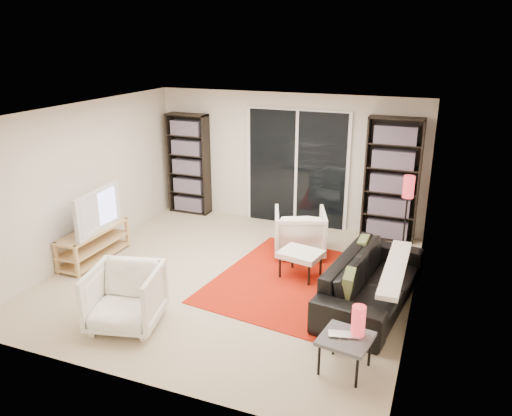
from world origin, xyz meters
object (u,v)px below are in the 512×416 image
Objects in this scene: tv_stand at (94,244)px; side_table at (346,341)px; sofa at (372,281)px; floor_lamp at (408,196)px; armchair_back at (300,232)px; bookshelf_right at (392,180)px; bookshelf_left at (189,164)px; armchair_front at (125,298)px; ottoman at (301,255)px.

tv_stand is 2.28× the size of side_table.
floor_lamp is at bearing 1.06° from sofa.
armchair_back is at bearing 56.15° from sofa.
bookshelf_right is 1.60× the size of tv_stand.
bookshelf_left is 1.48× the size of tv_stand.
tv_stand is at bearing -148.42° from bookshelf_right.
floor_lamp is (2.89, 3.44, 0.60)m from armchair_front.
floor_lamp is at bearing -7.34° from bookshelf_left.
bookshelf_right reaches higher than armchair_back.
side_table is (4.23, -1.32, 0.09)m from tv_stand.
ottoman is at bearing 38.03° from armchair_front.
side_table is 0.45× the size of floor_lamp.
bookshelf_left is 2.93m from armchair_back.
floor_lamp is (4.48, 2.02, 0.71)m from tv_stand.
tv_stand is (-0.31, -2.56, -0.71)m from bookshelf_left.
side_table is at bearing -89.06° from bookshelf_right.
armchair_back is 3.10m from armchair_front.
side_table is (1.05, -1.91, 0.01)m from ottoman.
side_table is at bearing -17.30° from tv_stand.
sofa is at bearing 2.62° from tv_stand.
bookshelf_left is at bearing 83.04° from tv_stand.
floor_lamp is (1.30, 1.43, 0.63)m from ottoman.
bookshelf_right is 3.64× the size of side_table.
armchair_front reaches higher than ottoman.
sofa is 1.79m from armchair_back.
floor_lamp is at bearing 36.40° from armchair_front.
floor_lamp reaches higher than ottoman.
ottoman is 2.17m from side_table.
armchair_front is (-2.57, -3.98, -0.67)m from bookshelf_right.
armchair_front is at bearing 128.85° from sofa.
side_table is at bearing -61.26° from ottoman.
bookshelf_right is 2.58× the size of armchair_back.
side_table is (-0.04, -1.51, 0.03)m from sofa.
bookshelf_right reaches higher than bookshelf_left.
armchair_back is 1.78m from floor_lamp.
side_table is at bearing 96.28° from armchair_back.
bookshelf_right is 4.95m from tv_stand.
sofa is at bearing -87.53° from bookshelf_right.
bookshelf_left is at bearing 66.88° from sofa.
side_table is (2.64, 0.10, -0.02)m from armchair_front.
ottoman is at bearing -132.20° from floor_lamp.
ottoman is at bearing 88.24° from armchair_back.
armchair_back is 0.83m from ottoman.
floor_lamp reaches higher than armchair_back.
armchair_front is 0.64× the size of floor_lamp.
tv_stand is at bearing -169.49° from ottoman.
side_table is at bearing -94.34° from floor_lamp.
bookshelf_right reaches higher than ottoman.
armchair_front is (1.28, -3.98, -0.60)m from bookshelf_left.
armchair_back is 1.23× the size of ottoman.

